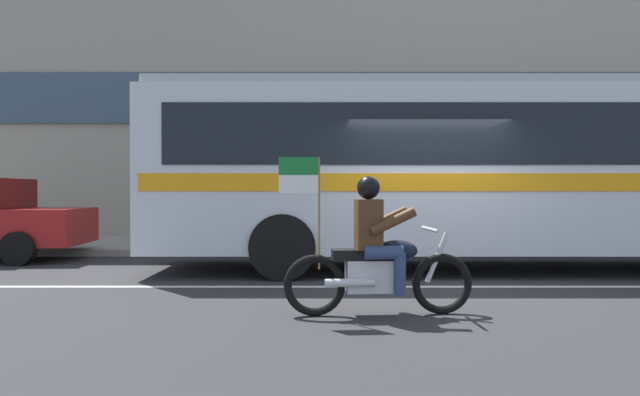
{
  "coord_description": "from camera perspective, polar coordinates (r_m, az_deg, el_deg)",
  "views": [
    {
      "loc": [
        -1.7,
        -8.92,
        1.41
      ],
      "look_at": [
        -1.7,
        -0.49,
        1.29
      ],
      "focal_mm": 32.21,
      "sensor_mm": 36.0,
      "label": 1
    }
  ],
  "objects": [
    {
      "name": "ground_plane",
      "position": [
        9.19,
        10.78,
        -8.04
      ],
      "size": [
        60.0,
        60.0,
        0.0
      ],
      "primitive_type": "plane",
      "color": "#2B2B2D"
    },
    {
      "name": "sidewalk_curb",
      "position": [
        14.19,
        6.92,
        -4.62
      ],
      "size": [
        28.0,
        3.8,
        0.15
      ],
      "primitive_type": "cube",
      "color": "gray",
      "rests_on": "ground_plane"
    },
    {
      "name": "lane_center_stripe",
      "position": [
        8.61,
        11.54,
        -8.62
      ],
      "size": [
        26.6,
        0.14,
        0.01
      ],
      "primitive_type": "cube",
      "color": "silver",
      "rests_on": "ground_plane"
    },
    {
      "name": "office_building_facade",
      "position": [
        16.94,
        5.99,
        15.36
      ],
      "size": [
        28.0,
        0.89,
        11.33
      ],
      "color": "gray",
      "rests_on": "ground_plane"
    },
    {
      "name": "transit_bus",
      "position": [
        10.63,
        17.77,
        3.31
      ],
      "size": [
        12.35,
        2.65,
        3.22
      ],
      "color": "silver",
      "rests_on": "ground_plane"
    },
    {
      "name": "motorcycle_with_rider",
      "position": [
        6.5,
        5.67,
        -5.76
      ],
      "size": [
        2.19,
        0.64,
        1.78
      ],
      "color": "black",
      "rests_on": "ground_plane"
    },
    {
      "name": "fire_hydrant",
      "position": [
        14.96,
        28.75,
        -2.72
      ],
      "size": [
        0.22,
        0.3,
        0.75
      ],
      "color": "#4C8C3F",
      "rests_on": "sidewalk_curb"
    }
  ]
}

